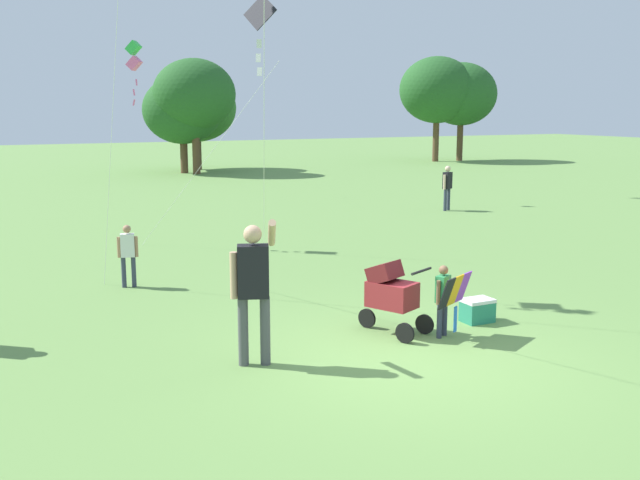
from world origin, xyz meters
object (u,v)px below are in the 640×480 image
Objects in this scene: person_red_shirt at (128,251)px; child_with_butterfly_kite at (445,294)px; person_kid_running at (447,184)px; cooler_box at (477,310)px; person_adult_flyer at (253,282)px; kite_adult_black at (260,30)px; kite_green_novelty at (135,57)px; stroller at (391,291)px.

child_with_butterfly_kite is at bearing -55.45° from person_red_shirt.
person_kid_running reaches higher than cooler_box.
person_kid_running is at bearing 44.92° from person_adult_flyer.
kite_green_novelty is (-0.86, 5.36, -0.14)m from kite_adult_black.
cooler_box is (4.18, -4.42, -0.48)m from person_red_shirt.
kite_green_novelty is (-1.62, 8.24, 3.61)m from stroller.
stroller is 12.76m from person_kid_running.
cooler_box is (0.87, 0.39, -0.43)m from child_with_butterfly_kite.
stroller is 5.12m from person_red_shirt.
person_adult_flyer is 2.25m from stroller.
person_red_shirt reaches higher than cooler_box.
kite_adult_black is at bearing 104.69° from stroller.
person_kid_running is at bearing 56.33° from cooler_box.
kite_adult_black is 5.43m from kite_green_novelty.
person_red_shirt is (-0.57, 4.68, -0.40)m from person_adult_flyer.
stroller is at bearing -129.32° from person_kid_running.
kite_green_novelty reaches higher than person_red_shirt.
person_red_shirt is at bearing 124.55° from child_with_butterfly_kite.
person_kid_running is at bearing 50.68° from stroller.
person_adult_flyer reaches higher than stroller.
kite_adult_black is 1.08× the size of kite_green_novelty.
kite_green_novelty is at bearing 104.08° from child_with_butterfly_kite.
person_red_shirt is (-2.74, 4.32, 0.05)m from stroller.
person_red_shirt is (-3.31, 4.81, 0.05)m from child_with_butterfly_kite.
person_adult_flyer is at bearing -170.57° from stroller.
kite_green_novelty is 3.34× the size of person_kid_running.
child_with_butterfly_kite is 12.81m from person_kid_running.
child_with_butterfly_kite is 0.55× the size of person_adult_flyer.
person_adult_flyer is 1.65× the size of stroller.
child_with_butterfly_kite is 9.70m from kite_green_novelty.
stroller is 0.99× the size of person_red_shirt.
person_adult_flyer is 0.37× the size of kite_adult_black.
cooler_box is at bearing -123.67° from person_kid_running.
person_red_shirt is at bearing -152.84° from person_kid_running.
kite_adult_black is at bearing 126.34° from cooler_box.
person_adult_flyer is 4.85m from kite_adult_black.
stroller is at bearing -78.89° from kite_green_novelty.
stroller reaches higher than cooler_box.
kite_green_novelty reaches higher than cooler_box.
stroller is at bearing 139.23° from child_with_butterfly_kite.
person_adult_flyer is at bearing -93.70° from kite_green_novelty.
cooler_box is (-6.65, -9.97, -0.63)m from person_kid_running.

